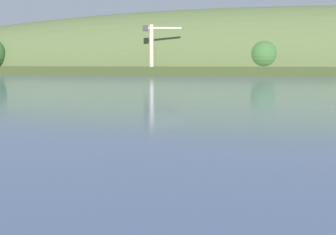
# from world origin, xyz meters

# --- Properties ---
(far_shoreline_hill) EXTENTS (558.08, 94.63, 61.81)m
(far_shoreline_hill) POSITION_xyz_m (8.82, 217.08, 0.15)
(far_shoreline_hill) COLOR #35401E
(far_shoreline_hill) RESTS_ON ground
(dockside_crane) EXTENTS (15.69, 6.90, 20.76)m
(dockside_crane) POSITION_xyz_m (-39.60, 181.45, 10.31)
(dockside_crane) COLOR #4C4C51
(dockside_crane) RESTS_ON ground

